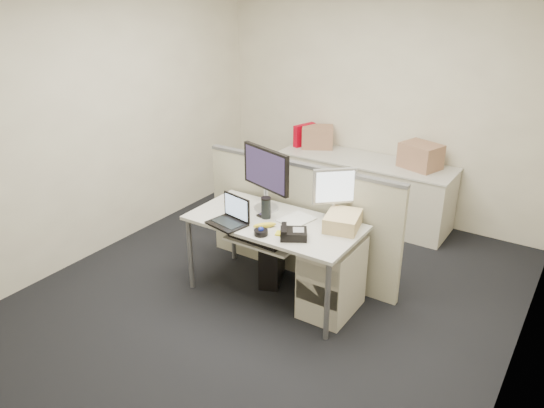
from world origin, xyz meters
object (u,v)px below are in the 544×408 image
Objects in this scene: desk at (274,228)px; monitor_main at (266,179)px; desk_phone at (294,234)px; laptop at (226,212)px.

desk is 2.61× the size of monitor_main.
monitor_main is at bearing 113.50° from desk_phone.
desk is 0.36m from desk_phone.
desk_phone is (0.51, -0.36, -0.25)m from monitor_main.
monitor_main reaches higher than laptop.
desk_phone reaches higher than desk.
desk_phone is at bearing -30.96° from desk.
monitor_main is at bearing 138.72° from desk.
monitor_main reaches higher than desk.
desk is 0.45m from monitor_main.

